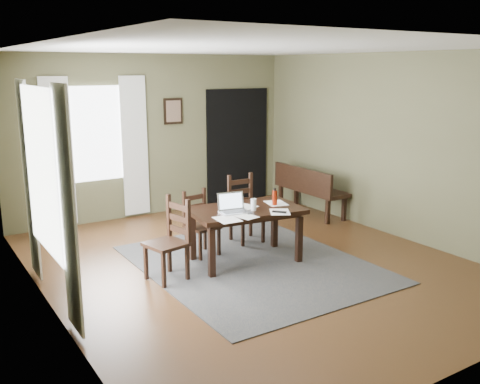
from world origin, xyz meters
TOP-DOWN VIEW (x-y plane):
  - ground at (0.00, 0.00)m, footprint 5.00×6.00m
  - room_shell at (0.00, 0.00)m, footprint 5.02×6.02m
  - rug at (0.00, 0.00)m, footprint 2.60×3.20m
  - dining_table at (-0.01, 0.15)m, footprint 1.50×1.02m
  - chair_end at (-1.10, 0.12)m, footprint 0.51×0.51m
  - chair_back_left at (-0.38, 0.69)m, footprint 0.43×0.43m
  - chair_back_right at (0.45, 0.86)m, footprint 0.44×0.44m
  - bench at (2.15, 1.49)m, footprint 0.47×1.47m
  - laptop at (-0.24, 0.10)m, footprint 0.39×0.33m
  - computer_mouse at (-0.12, -0.09)m, footprint 0.07×0.10m
  - tv_remote at (0.23, -0.25)m, footprint 0.15×0.17m
  - drinking_glass at (0.01, 0.00)m, footprint 0.09×0.09m
  - water_bottle at (0.40, 0.08)m, footprint 0.08×0.08m
  - paper_a at (-0.48, -0.17)m, footprint 0.28×0.35m
  - paper_b at (0.25, -0.23)m, footprint 0.36×0.39m
  - paper_c at (0.04, 0.24)m, footprint 0.31×0.35m
  - paper_d at (0.47, 0.15)m, footprint 0.31×0.37m
  - paper_e at (-0.21, -0.18)m, footprint 0.25×0.30m
  - window_left at (-2.47, 0.20)m, footprint 0.01×1.30m
  - window_back at (-1.00, 2.97)m, footprint 1.00×0.01m
  - curtain_left_near at (-2.44, -0.62)m, footprint 0.03×0.48m
  - curtain_left_far at (-2.44, 1.02)m, footprint 0.03×0.48m
  - curtain_back_left at (-1.62, 2.94)m, footprint 0.44×0.03m
  - curtain_back_right at (-0.38, 2.94)m, footprint 0.44×0.03m
  - framed_picture at (0.35, 2.97)m, footprint 0.34×0.03m
  - doorway_back at (1.65, 2.97)m, footprint 1.30×0.03m

SIDE VIEW (x-z plane):
  - ground at x=0.00m, z-range -0.01..0.00m
  - rug at x=0.00m, z-range 0.00..0.01m
  - chair_back_left at x=-0.38m, z-range -0.01..0.87m
  - chair_back_right at x=0.45m, z-range -0.01..0.96m
  - chair_end at x=-1.10m, z-range -0.01..0.97m
  - bench at x=2.15m, z-range 0.08..0.91m
  - dining_table at x=-0.01m, z-range 0.28..0.98m
  - paper_e at x=-0.21m, z-range 0.72..0.72m
  - paper_c at x=0.04m, z-range 0.72..0.72m
  - paper_b at x=0.25m, z-range 0.72..0.72m
  - paper_d at x=0.47m, z-range 0.72..0.72m
  - paper_a at x=-0.48m, z-range 0.72..0.72m
  - tv_remote at x=0.23m, z-range 0.72..0.73m
  - computer_mouse at x=-0.12m, z-range 0.72..0.75m
  - laptop at x=-0.24m, z-range 0.66..0.90m
  - drinking_glass at x=0.01m, z-range 0.72..0.87m
  - water_bottle at x=0.40m, z-range 0.71..0.93m
  - doorway_back at x=1.65m, z-range 0.00..2.10m
  - curtain_left_near at x=-2.44m, z-range 0.05..2.35m
  - curtain_left_far at x=-2.44m, z-range 0.05..2.35m
  - curtain_back_left at x=-1.62m, z-range 0.05..2.35m
  - curtain_back_right at x=-0.38m, z-range 0.05..2.35m
  - window_left at x=-2.47m, z-range 0.60..2.30m
  - window_back at x=-1.00m, z-range 0.70..2.20m
  - framed_picture at x=0.35m, z-range 1.53..1.97m
  - room_shell at x=0.00m, z-range 0.45..3.16m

